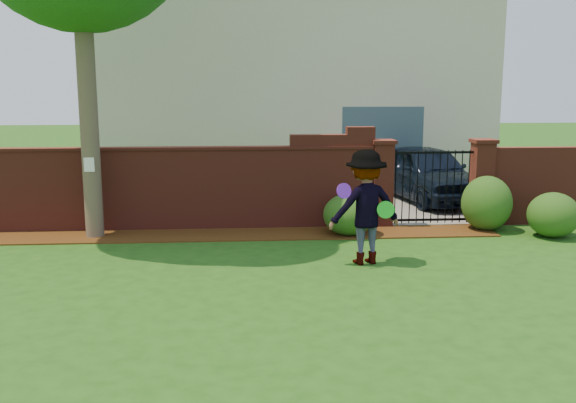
{
  "coord_description": "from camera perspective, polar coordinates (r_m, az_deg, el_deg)",
  "views": [
    {
      "loc": [
        -0.62,
        -9.45,
        3.06
      ],
      "look_at": [
        0.17,
        1.4,
        1.05
      ],
      "focal_mm": 39.9,
      "sensor_mm": 36.0,
      "label": 1
    }
  ],
  "objects": [
    {
      "name": "frisbee_purple",
      "position": [
        10.57,
        5.01,
        0.95
      ],
      "size": [
        0.27,
        0.15,
        0.26
      ],
      "primitive_type": "cylinder",
      "rotation": [
        1.36,
        0.0,
        0.32
      ],
      "color": "#7622D4",
      "rests_on": "man"
    },
    {
      "name": "iron_gate",
      "position": [
        14.24,
        12.71,
        1.3
      ],
      "size": [
        1.78,
        0.03,
        1.6
      ],
      "color": "black",
      "rests_on": "ground"
    },
    {
      "name": "frisbee_green",
      "position": [
        10.83,
        8.7,
        -0.73
      ],
      "size": [
        0.3,
        0.12,
        0.29
      ],
      "primitive_type": "cylinder",
      "rotation": [
        1.43,
        0.0,
        -0.19
      ],
      "color": "green",
      "rests_on": "man"
    },
    {
      "name": "shrub_right",
      "position": [
        13.94,
        22.57,
        -1.11
      ],
      "size": [
        1.03,
        1.03,
        0.91
      ],
      "primitive_type": "ellipsoid",
      "color": "#194715",
      "rests_on": "ground"
    },
    {
      "name": "brick_wall_return",
      "position": [
        15.43,
        23.8,
        1.34
      ],
      "size": [
        4.0,
        0.25,
        1.7
      ],
      "primitive_type": "cube",
      "color": "maroon",
      "rests_on": "ground"
    },
    {
      "name": "car",
      "position": [
        17.1,
        12.68,
        2.4
      ],
      "size": [
        2.47,
        4.55,
        1.47
      ],
      "primitive_type": "imported",
      "rotation": [
        0.0,
        0.0,
        0.18
      ],
      "color": "black",
      "rests_on": "ground"
    },
    {
      "name": "pillar_left",
      "position": [
        13.95,
        8.4,
        1.68
      ],
      "size": [
        0.5,
        0.5,
        1.88
      ],
      "color": "maroon",
      "rests_on": "ground"
    },
    {
      "name": "man",
      "position": [
        10.95,
        6.96,
        -0.54
      ],
      "size": [
        1.4,
        0.98,
        1.97
      ],
      "primitive_type": "imported",
      "rotation": [
        0.0,
        0.0,
        3.35
      ],
      "color": "gray",
      "rests_on": "ground"
    },
    {
      "name": "shrub_middle",
      "position": [
        14.09,
        17.28,
        -0.15
      ],
      "size": [
        1.05,
        1.05,
        1.16
      ],
      "primitive_type": "ellipsoid",
      "color": "#194715",
      "rests_on": "ground"
    },
    {
      "name": "shrub_left",
      "position": [
        13.09,
        5.44,
        -1.18
      ],
      "size": [
        1.05,
        1.05,
        0.86
      ],
      "primitive_type": "ellipsoid",
      "color": "#194715",
      "rests_on": "ground"
    },
    {
      "name": "paper_notice",
      "position": [
        13.1,
        -17.31,
        3.15
      ],
      "size": [
        0.2,
        0.01,
        0.28
      ],
      "primitive_type": "cube",
      "color": "white",
      "rests_on": "tree"
    },
    {
      "name": "brick_wall",
      "position": [
        13.69,
        -9.94,
        1.34
      ],
      "size": [
        8.7,
        0.31,
        2.16
      ],
      "color": "maroon",
      "rests_on": "ground"
    },
    {
      "name": "driveway",
      "position": [
        18.19,
        8.99,
        0.67
      ],
      "size": [
        3.2,
        8.0,
        0.01
      ],
      "primitive_type": "cube",
      "color": "slate",
      "rests_on": "ground"
    },
    {
      "name": "ground",
      "position": [
        9.96,
        -0.39,
        -7.46
      ],
      "size": [
        80.0,
        80.0,
        0.01
      ],
      "primitive_type": "cube",
      "color": "#1F4C13",
      "rests_on": "ground"
    },
    {
      "name": "house",
      "position": [
        21.51,
        0.17,
        10.74
      ],
      "size": [
        12.4,
        6.4,
        6.3
      ],
      "color": "beige",
      "rests_on": "ground"
    },
    {
      "name": "mulch_bed",
      "position": [
        13.15,
        -5.49,
        -2.97
      ],
      "size": [
        11.1,
        1.08,
        0.03
      ],
      "primitive_type": "cube",
      "color": "#3D200B",
      "rests_on": "ground"
    },
    {
      "name": "pillar_right",
      "position": [
        14.58,
        16.87,
        1.72
      ],
      "size": [
        0.5,
        0.5,
        1.88
      ],
      "color": "maroon",
      "rests_on": "ground"
    }
  ]
}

